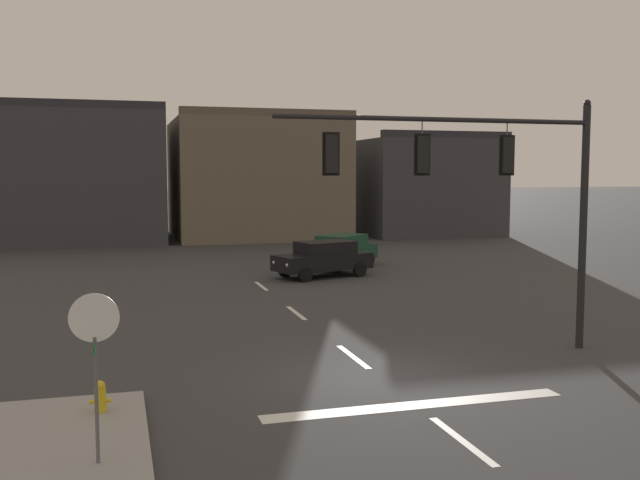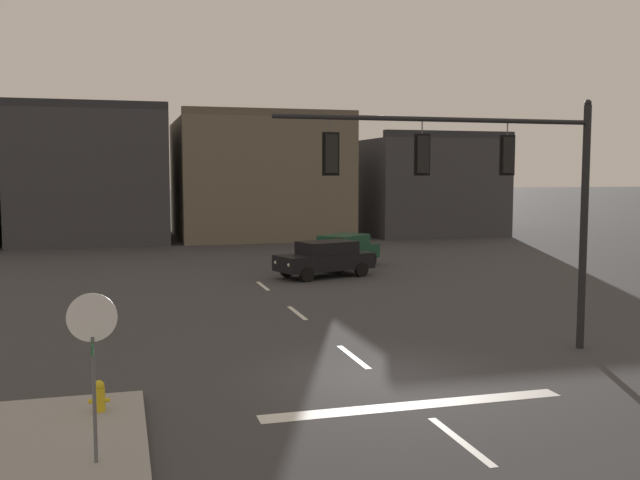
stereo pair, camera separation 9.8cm
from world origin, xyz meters
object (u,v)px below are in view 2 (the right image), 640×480
object	(u,v)px
signal_mast_near_side	(489,177)
car_lot_middle	(325,258)
car_lot_nearside	(343,250)
stop_sign	(93,337)
fire_hydrant	(99,402)

from	to	relation	value
signal_mast_near_side	car_lot_middle	distance (m)	15.06
car_lot_nearside	signal_mast_near_side	bearing A→B (deg)	-95.31
stop_sign	fire_hydrant	world-z (taller)	stop_sign
stop_sign	fire_hydrant	bearing A→B (deg)	90.29
car_lot_middle	fire_hydrant	bearing A→B (deg)	-118.76
signal_mast_near_side	car_lot_nearside	bearing A→B (deg)	84.69
signal_mast_near_side	fire_hydrant	size ratio (longest dim) A/B	11.30
signal_mast_near_side	car_lot_middle	bearing A→B (deg)	90.53
signal_mast_near_side	car_lot_nearside	distance (m)	18.08
car_lot_middle	fire_hydrant	size ratio (longest dim) A/B	6.32
car_lot_nearside	fire_hydrant	distance (m)	22.89
car_lot_middle	fire_hydrant	xyz separation A→B (m)	(-9.32, -16.99, -0.53)
signal_mast_near_side	fire_hydrant	world-z (taller)	signal_mast_near_side
signal_mast_near_side	stop_sign	distance (m)	10.92
signal_mast_near_side	car_lot_nearside	xyz separation A→B (m)	(1.64, 17.62, -3.71)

